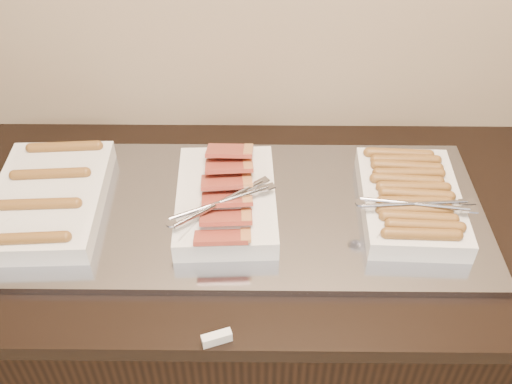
% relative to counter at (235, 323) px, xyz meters
% --- Properties ---
extents(counter, '(2.06, 0.76, 0.90)m').
position_rel_counter_xyz_m(counter, '(0.00, 0.00, 0.00)').
color(counter, black).
rests_on(counter, ground).
extents(warming_tray, '(1.20, 0.50, 0.02)m').
position_rel_counter_xyz_m(warming_tray, '(0.00, 0.00, 0.46)').
color(warming_tray, '#9698A4').
rests_on(warming_tray, counter).
extents(dish_left, '(0.27, 0.39, 0.07)m').
position_rel_counter_xyz_m(dish_left, '(-0.43, 0.00, 0.50)').
color(dish_left, silver).
rests_on(dish_left, warming_tray).
extents(dish_center, '(0.26, 0.37, 0.09)m').
position_rel_counter_xyz_m(dish_center, '(-0.01, -0.00, 0.50)').
color(dish_center, silver).
rests_on(dish_center, warming_tray).
extents(dish_right, '(0.26, 0.35, 0.08)m').
position_rel_counter_xyz_m(dish_right, '(0.43, -0.00, 0.50)').
color(dish_right, silver).
rests_on(dish_right, warming_tray).
extents(label_holder, '(0.06, 0.04, 0.02)m').
position_rel_counter_xyz_m(label_holder, '(-0.01, -0.36, 0.46)').
color(label_holder, silver).
rests_on(label_holder, counter).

